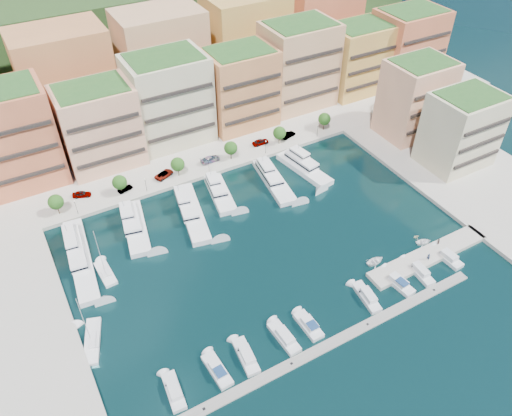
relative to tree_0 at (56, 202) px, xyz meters
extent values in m
plane|color=black|center=(40.00, -33.50, -4.74)|extent=(400.00, 400.00, 0.00)
cube|color=#9E998E|center=(40.00, 28.50, -4.74)|extent=(220.00, 64.00, 2.00)
cube|color=#9E998E|center=(102.00, -41.50, -4.74)|extent=(34.00, 76.00, 2.00)
cube|color=#243817|center=(40.00, 76.50, -4.74)|extent=(240.00, 40.00, 58.00)
cube|color=gray|center=(37.00, -63.50, -4.74)|extent=(72.00, 2.20, 0.35)
cube|color=#9E998E|center=(70.00, -55.50, -4.74)|extent=(32.00, 5.00, 2.00)
cube|color=#DB7049|center=(-4.00, 18.50, 9.26)|extent=(20.00, 16.00, 26.00)
cube|color=black|center=(-4.00, 10.25, 9.26)|extent=(18.40, 0.50, 0.90)
cube|color=#F1AE86|center=(17.00, 16.50, 7.26)|extent=(20.00, 15.00, 22.00)
cube|color=black|center=(17.00, 8.75, 7.26)|extent=(18.40, 0.50, 0.90)
cube|color=#255220|center=(17.00, 16.50, 18.66)|extent=(17.60, 13.20, 0.80)
cube|color=beige|center=(38.00, 18.50, 8.76)|extent=(22.00, 16.00, 25.00)
cube|color=black|center=(38.00, 10.25, 8.76)|extent=(20.24, 0.50, 0.90)
cube|color=#255220|center=(38.00, 18.50, 21.66)|extent=(19.36, 14.08, 0.80)
cube|color=#D58A4F|center=(60.00, 16.50, 7.76)|extent=(20.00, 15.00, 23.00)
cube|color=black|center=(60.00, 8.75, 7.76)|extent=(18.40, 0.50, 0.90)
cube|color=#255220|center=(60.00, 16.50, 19.66)|extent=(17.60, 13.20, 0.80)
cube|color=tan|center=(82.00, 18.50, 9.26)|extent=(22.00, 16.00, 26.00)
cube|color=black|center=(82.00, 10.25, 9.26)|extent=(20.24, 0.50, 0.90)
cube|color=#255220|center=(82.00, 18.50, 22.66)|extent=(19.36, 14.08, 0.80)
cube|color=#BB8244|center=(104.00, 16.50, 7.26)|extent=(20.00, 15.00, 22.00)
cube|color=black|center=(104.00, 8.75, 7.26)|extent=(18.40, 0.50, 0.90)
cube|color=#255220|center=(104.00, 16.50, 18.66)|extent=(17.60, 13.20, 0.80)
cube|color=#DB7049|center=(124.00, 14.50, 8.26)|extent=(22.00, 16.00, 24.00)
cube|color=black|center=(124.00, 6.25, 8.26)|extent=(20.24, 0.50, 0.90)
cube|color=#255220|center=(124.00, 14.50, 20.66)|extent=(19.36, 14.08, 0.80)
cube|color=#F1AE86|center=(102.00, -13.50, 7.26)|extent=(18.00, 14.00, 22.00)
cube|color=black|center=(102.00, -20.75, 7.26)|extent=(16.56, 0.50, 0.90)
cube|color=#255220|center=(102.00, -13.50, 18.66)|extent=(15.84, 12.32, 0.80)
cube|color=beige|center=(102.00, -31.50, 6.26)|extent=(18.00, 14.00, 20.00)
cube|color=black|center=(102.00, -38.75, 6.26)|extent=(16.56, 0.50, 0.90)
cube|color=#255220|center=(102.00, -31.50, 16.66)|extent=(15.84, 12.32, 0.80)
cube|color=#D58A4F|center=(15.00, 40.50, 11.26)|extent=(26.00, 18.00, 30.00)
cube|color=tan|center=(45.00, 40.50, 11.26)|extent=(26.00, 18.00, 30.00)
cube|color=#BB8244|center=(75.00, 40.50, 11.26)|extent=(26.00, 18.00, 30.00)
cube|color=#DB7049|center=(105.00, 40.50, 11.26)|extent=(26.00, 18.00, 30.00)
cylinder|color=#473323|center=(0.00, 0.00, -2.24)|extent=(0.24, 0.24, 3.00)
sphere|color=#1C4B15|center=(0.00, 0.00, 0.01)|extent=(3.80, 3.80, 3.80)
cylinder|color=#473323|center=(16.00, 0.00, -2.24)|extent=(0.24, 0.24, 3.00)
sphere|color=#1C4B15|center=(16.00, 0.00, 0.01)|extent=(3.80, 3.80, 3.80)
cylinder|color=#473323|center=(32.00, 0.00, -2.24)|extent=(0.24, 0.24, 3.00)
sphere|color=#1C4B15|center=(32.00, 0.00, 0.01)|extent=(3.80, 3.80, 3.80)
cylinder|color=#473323|center=(48.00, 0.00, -2.24)|extent=(0.24, 0.24, 3.00)
sphere|color=#1C4B15|center=(48.00, 0.00, 0.01)|extent=(3.80, 3.80, 3.80)
cylinder|color=#473323|center=(64.00, 0.00, -2.24)|extent=(0.24, 0.24, 3.00)
sphere|color=#1C4B15|center=(64.00, 0.00, 0.01)|extent=(3.80, 3.80, 3.80)
cylinder|color=#473323|center=(80.00, 0.00, -2.24)|extent=(0.24, 0.24, 3.00)
sphere|color=#1C4B15|center=(80.00, 0.00, 0.01)|extent=(3.80, 3.80, 3.80)
cylinder|color=black|center=(4.00, -2.30, -1.74)|extent=(0.10, 0.10, 4.00)
sphere|color=#FFF2CC|center=(4.00, -2.30, 0.31)|extent=(0.30, 0.30, 0.30)
cylinder|color=black|center=(22.00, -2.30, -1.74)|extent=(0.10, 0.10, 4.00)
sphere|color=#FFF2CC|center=(22.00, -2.30, 0.31)|extent=(0.30, 0.30, 0.30)
cylinder|color=black|center=(40.00, -2.30, -1.74)|extent=(0.10, 0.10, 4.00)
sphere|color=#FFF2CC|center=(40.00, -2.30, 0.31)|extent=(0.30, 0.30, 0.30)
cylinder|color=black|center=(58.00, -2.30, -1.74)|extent=(0.10, 0.10, 4.00)
sphere|color=#FFF2CC|center=(58.00, -2.30, 0.31)|extent=(0.30, 0.30, 0.30)
cylinder|color=black|center=(76.00, -2.30, -1.74)|extent=(0.10, 0.10, 4.00)
sphere|color=#FFF2CC|center=(76.00, -2.30, 0.31)|extent=(0.30, 0.30, 0.30)
cube|color=white|center=(0.54, -18.01, -4.39)|extent=(7.18, 27.34, 2.30)
cube|color=white|center=(0.54, -15.31, -2.34)|extent=(5.13, 15.16, 1.80)
cube|color=black|center=(0.54, -15.31, -2.34)|extent=(5.19, 15.22, 0.55)
cube|color=white|center=(0.54, -13.15, -0.74)|extent=(3.46, 8.34, 1.40)
cylinder|color=#B2B2B7|center=(0.54, -11.53, 0.86)|extent=(0.14, 0.14, 1.80)
cube|color=white|center=(14.82, -14.05, -4.39)|extent=(8.40, 19.66, 2.30)
cube|color=white|center=(14.82, -12.14, -2.34)|extent=(5.90, 11.07, 1.80)
cube|color=black|center=(14.82, -12.14, -2.34)|extent=(5.97, 11.14, 0.55)
cube|color=white|center=(14.82, -10.61, -0.74)|extent=(3.95, 6.18, 1.40)
cylinder|color=#B2B2B7|center=(14.82, -9.46, 0.86)|extent=(0.14, 0.14, 1.80)
cube|color=black|center=(14.82, -14.05, -4.84)|extent=(8.46, 19.72, 0.35)
cube|color=white|center=(28.90, -15.76, -4.39)|extent=(8.99, 23.02, 2.30)
cube|color=white|center=(28.90, -13.51, -2.34)|extent=(6.20, 12.91, 1.80)
cube|color=black|center=(28.90, -13.51, -2.34)|extent=(6.27, 12.98, 0.55)
cube|color=white|center=(28.90, -11.71, -0.74)|extent=(4.09, 7.18, 1.40)
cylinder|color=#B2B2B7|center=(28.90, -10.36, 0.86)|extent=(0.14, 0.14, 1.80)
cube|color=white|center=(38.37, -12.45, -4.39)|extent=(7.35, 16.46, 2.30)
cube|color=white|center=(38.37, -10.86, -2.34)|extent=(5.27, 9.27, 1.80)
cube|color=black|center=(38.37, -10.86, -2.34)|extent=(5.34, 9.34, 0.55)
cube|color=white|center=(38.37, -9.59, -0.74)|extent=(3.57, 5.18, 1.40)
cylinder|color=#B2B2B7|center=(38.37, -8.63, 0.86)|extent=(0.14, 0.14, 1.80)
cube|color=white|center=(53.46, -14.63, -4.39)|extent=(7.73, 20.75, 2.30)
cube|color=white|center=(53.46, -12.61, -2.34)|extent=(5.54, 11.60, 1.80)
cube|color=black|center=(53.46, -12.61, -2.34)|extent=(5.61, 11.67, 0.55)
cube|color=white|center=(53.46, -10.98, -0.74)|extent=(3.75, 6.44, 1.40)
cylinder|color=#B2B2B7|center=(53.46, -9.77, 0.86)|extent=(0.14, 0.14, 1.80)
cube|color=black|center=(53.46, -14.63, -4.84)|extent=(7.79, 20.81, 0.35)
cube|color=white|center=(63.69, -13.90, -4.39)|extent=(7.42, 19.28, 2.30)
cube|color=white|center=(63.69, -12.02, -2.34)|extent=(5.31, 10.79, 1.80)
cube|color=black|center=(63.69, -12.02, -2.34)|extent=(5.38, 10.86, 0.55)
cube|color=white|center=(63.69, -10.51, -0.74)|extent=(3.59, 5.99, 1.40)
cylinder|color=#B2B2B7|center=(63.69, -9.39, 0.86)|extent=(0.14, 0.14, 1.80)
cube|color=silver|center=(6.70, -58.00, -4.49)|extent=(3.28, 8.03, 1.40)
cube|color=silver|center=(6.70, -58.39, -3.19)|extent=(2.33, 3.93, 1.10)
cube|color=black|center=(6.70, -56.83, -3.44)|extent=(1.84, 0.27, 0.55)
cube|color=silver|center=(15.26, -58.00, -4.49)|extent=(3.10, 8.05, 1.40)
cube|color=silver|center=(15.26, -58.40, -3.19)|extent=(2.28, 3.91, 1.10)
cube|color=black|center=(15.26, -56.81, -3.44)|extent=(1.90, 0.21, 0.55)
cube|color=navy|center=(15.26, -59.42, -2.59)|extent=(1.98, 2.48, 0.12)
cube|color=silver|center=(21.26, -58.00, -4.49)|extent=(3.41, 8.48, 1.40)
cube|color=silver|center=(21.26, -58.41, -3.19)|extent=(2.41, 4.15, 1.10)
cube|color=black|center=(21.26, -56.76, -3.44)|extent=(1.87, 0.29, 0.55)
cube|color=silver|center=(29.73, -58.00, -4.49)|extent=(3.04, 8.41, 1.40)
cube|color=silver|center=(29.73, -58.41, -3.19)|extent=(2.25, 4.08, 1.10)
cube|color=black|center=(29.73, -56.76, -3.44)|extent=(1.91, 0.19, 0.55)
cube|color=silver|center=(35.46, -58.00, -4.49)|extent=(2.83, 7.31, 1.40)
cube|color=silver|center=(35.46, -58.36, -3.19)|extent=(2.18, 3.52, 1.10)
cube|color=black|center=(35.46, -56.91, -3.44)|extent=(1.97, 0.13, 0.55)
cube|color=navy|center=(35.46, -59.31, -2.59)|extent=(1.94, 2.21, 0.12)
cube|color=silver|center=(50.14, -58.00, -4.49)|extent=(3.56, 8.68, 1.40)
cube|color=silver|center=(50.14, -58.42, -3.19)|extent=(2.44, 4.26, 1.10)
cube|color=black|center=(50.14, -56.74, -3.44)|extent=(1.76, 0.34, 0.55)
cube|color=silver|center=(58.43, -58.00, -4.49)|extent=(3.53, 8.71, 1.40)
cube|color=silver|center=(58.43, -58.42, -3.19)|extent=(2.47, 4.27, 1.10)
cube|color=black|center=(58.43, -56.73, -3.44)|extent=(1.88, 0.31, 0.55)
cube|color=navy|center=(58.43, -59.53, -2.59)|extent=(2.09, 2.73, 0.12)
cube|color=silver|center=(64.73, -58.00, -4.49)|extent=(3.01, 8.71, 1.40)
cube|color=silver|center=(64.73, -58.43, -3.19)|extent=(2.16, 4.24, 1.10)
cube|color=black|center=(64.73, -56.72, -3.44)|extent=(1.71, 0.23, 0.55)
cube|color=silver|center=(73.41, -58.00, -4.49)|extent=(2.99, 7.67, 1.40)
cube|color=silver|center=(73.41, -58.38, -3.19)|extent=(2.22, 3.72, 1.10)
cube|color=black|center=(73.41, -56.87, -3.44)|extent=(1.89, 0.19, 0.55)
cube|color=white|center=(-3.07, -40.43, -4.54)|extent=(6.13, 11.02, 1.20)
cube|color=white|center=(-3.07, -41.50, -3.64)|extent=(2.46, 3.07, 0.60)
cylinder|color=#B2B2B7|center=(-3.07, -39.90, 2.06)|extent=(0.14, 0.14, 12.00)
cylinder|color=#B2B2B7|center=(-3.07, -42.04, -2.94)|extent=(1.66, 4.58, 0.10)
cube|color=white|center=(4.26, -24.48, -4.54)|extent=(3.17, 8.26, 1.20)
cube|color=white|center=(4.26, -25.29, -3.64)|extent=(1.74, 2.12, 0.60)
cylinder|color=#B2B2B7|center=(4.26, -24.07, 2.06)|extent=(0.14, 0.14, 12.00)
cylinder|color=#B2B2B7|center=(4.26, -25.70, -2.94)|extent=(0.32, 3.65, 0.10)
imported|color=beige|center=(72.13, -49.39, -4.33)|extent=(1.72, 1.54, 0.82)
imported|color=white|center=(58.45, -50.88, -4.29)|extent=(4.49, 3.30, 0.90)
imported|color=white|center=(72.44, -51.56, -4.36)|extent=(4.24, 3.48, 0.76)
imported|color=gray|center=(6.66, 3.95, -2.94)|extent=(5.06, 3.45, 1.60)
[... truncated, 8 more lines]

